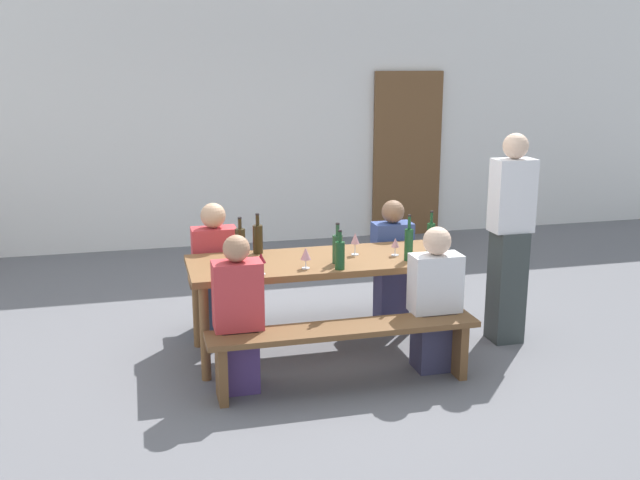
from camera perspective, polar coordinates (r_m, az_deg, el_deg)
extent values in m
plane|color=slate|center=(5.85, 0.00, -8.59)|extent=(24.00, 24.00, 0.00)
cube|color=white|center=(9.07, -5.88, 9.79)|extent=(14.00, 0.20, 3.20)
cube|color=brown|center=(9.51, 6.81, 6.63)|extent=(0.90, 0.06, 2.10)
cube|color=brown|center=(5.61, 0.00, -1.74)|extent=(2.01, 0.77, 0.05)
cylinder|color=brown|center=(5.28, -8.97, -7.23)|extent=(0.07, 0.07, 0.70)
cylinder|color=brown|center=(5.73, 9.87, -5.56)|extent=(0.07, 0.07, 0.70)
cylinder|color=brown|center=(5.89, -9.58, -5.00)|extent=(0.07, 0.07, 0.70)
cylinder|color=brown|center=(6.29, 7.47, -3.68)|extent=(0.07, 0.07, 0.70)
cube|color=brown|center=(5.07, 1.92, -6.97)|extent=(1.91, 0.30, 0.04)
cube|color=brown|center=(5.01, -7.69, -10.18)|extent=(0.06, 0.24, 0.41)
cube|color=brown|center=(5.44, 10.67, -8.28)|extent=(0.06, 0.24, 0.41)
cube|color=brown|center=(6.33, -1.53, -2.69)|extent=(1.91, 0.30, 0.04)
cube|color=brown|center=(6.28, -9.18, -5.17)|extent=(0.06, 0.24, 0.41)
cube|color=brown|center=(6.63, 5.72, -4.02)|extent=(0.06, 0.24, 0.41)
cylinder|color=#194723|center=(5.58, 6.93, -0.38)|extent=(0.07, 0.07, 0.24)
cylinder|color=#194723|center=(5.54, 6.98, 1.34)|extent=(0.02, 0.02, 0.10)
cylinder|color=black|center=(5.53, 7.00, 1.90)|extent=(0.03, 0.03, 0.01)
cylinder|color=#194723|center=(5.85, 8.63, 0.18)|extent=(0.06, 0.06, 0.23)
cylinder|color=#194723|center=(5.82, 8.69, 1.71)|extent=(0.02, 0.02, 0.09)
cylinder|color=black|center=(5.81, 8.71, 2.19)|extent=(0.02, 0.02, 0.01)
cylinder|color=#194723|center=(5.31, 1.56, -1.22)|extent=(0.07, 0.07, 0.21)
cylinder|color=#194723|center=(5.27, 1.57, 0.25)|extent=(0.03, 0.03, 0.08)
cylinder|color=black|center=(5.26, 1.58, 0.72)|extent=(0.03, 0.03, 0.01)
cylinder|color=#234C2D|center=(5.47, 1.37, -0.73)|extent=(0.08, 0.08, 0.21)
cylinder|color=#234C2D|center=(5.43, 1.38, 0.78)|extent=(0.03, 0.03, 0.08)
cylinder|color=black|center=(5.42, 1.38, 1.28)|extent=(0.03, 0.03, 0.01)
cylinder|color=#332814|center=(5.58, -6.23, -0.35)|extent=(0.08, 0.08, 0.24)
cylinder|color=#332814|center=(5.54, -6.27, 1.26)|extent=(0.03, 0.03, 0.08)
cylinder|color=black|center=(5.53, -6.29, 1.72)|extent=(0.03, 0.03, 0.01)
cylinder|color=#332814|center=(5.76, -4.87, 0.05)|extent=(0.08, 0.08, 0.23)
cylinder|color=#332814|center=(5.73, -4.90, 1.55)|extent=(0.03, 0.03, 0.08)
cylinder|color=black|center=(5.72, -4.91, 2.02)|extent=(0.03, 0.03, 0.01)
cylinder|color=silver|center=(5.73, 5.87, -1.18)|extent=(0.06, 0.06, 0.01)
cylinder|color=silver|center=(5.72, 5.88, -0.85)|extent=(0.01, 0.01, 0.06)
cone|color=#D18C93|center=(5.71, 5.89, -0.20)|extent=(0.06, 0.06, 0.07)
cylinder|color=silver|center=(5.73, 2.74, -1.13)|extent=(0.06, 0.06, 0.01)
cylinder|color=silver|center=(5.72, 2.75, -0.69)|extent=(0.01, 0.01, 0.09)
cone|color=#D18C93|center=(5.70, 2.76, 0.14)|extent=(0.07, 0.07, 0.08)
cylinder|color=silver|center=(5.22, -4.60, -2.66)|extent=(0.06, 0.06, 0.01)
cylinder|color=silver|center=(5.21, -4.61, -2.20)|extent=(0.01, 0.01, 0.08)
cone|color=maroon|center=(5.19, -4.63, -1.40)|extent=(0.07, 0.07, 0.07)
cylinder|color=silver|center=(5.35, -1.12, -2.21)|extent=(0.06, 0.06, 0.01)
cylinder|color=silver|center=(5.34, -1.12, -1.85)|extent=(0.01, 0.01, 0.06)
cone|color=#D18C93|center=(5.32, -1.12, -1.06)|extent=(0.08, 0.08, 0.09)
cube|color=#4D3571|center=(5.15, -6.30, -9.18)|extent=(0.25, 0.24, 0.45)
cube|color=#C6383D|center=(4.99, -6.44, -4.30)|extent=(0.33, 0.20, 0.47)
sphere|color=#A87A5B|center=(4.90, -6.55, -0.66)|extent=(0.18, 0.18, 0.18)
cube|color=#373553|center=(5.51, 8.82, -7.68)|extent=(0.27, 0.24, 0.45)
cube|color=silver|center=(5.37, 8.99, -3.33)|extent=(0.37, 0.20, 0.43)
sphere|color=beige|center=(5.29, 9.12, -0.07)|extent=(0.20, 0.20, 0.20)
cube|color=#35486A|center=(6.14, -8.08, -5.38)|extent=(0.27, 0.24, 0.45)
cube|color=#C6383D|center=(6.00, -8.23, -1.23)|extent=(0.36, 0.20, 0.47)
sphere|color=tan|center=(5.93, -8.34, 1.90)|extent=(0.20, 0.20, 0.20)
cube|color=#3F3E6E|center=(6.47, 5.55, -4.30)|extent=(0.25, 0.24, 0.45)
cube|color=#384C8C|center=(6.34, 5.65, -0.54)|extent=(0.34, 0.20, 0.43)
sphere|color=#846047|center=(6.27, 5.71, 2.22)|extent=(0.20, 0.20, 0.20)
cube|color=#373E3D|center=(6.10, 14.35, -3.52)|extent=(0.24, 0.24, 0.91)
cube|color=silver|center=(5.92, 14.78, 3.38)|extent=(0.32, 0.20, 0.58)
sphere|color=beige|center=(5.87, 15.02, 7.10)|extent=(0.20, 0.20, 0.20)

